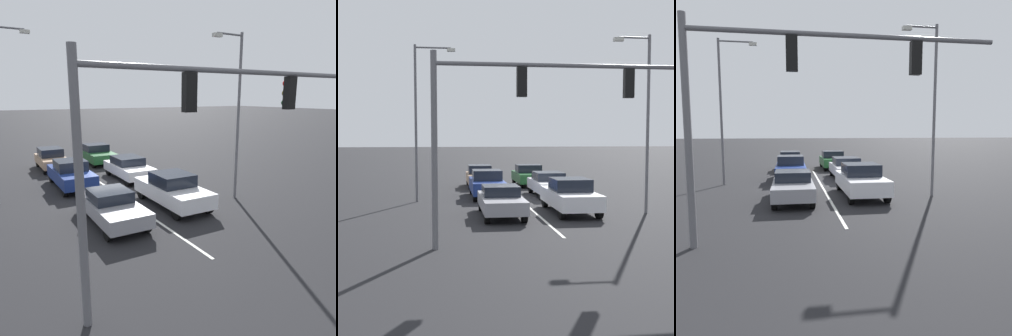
{
  "view_description": "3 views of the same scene",
  "coord_description": "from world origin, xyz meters",
  "views": [
    {
      "loc": [
        6.27,
        17.66,
        5.26
      ],
      "look_at": [
        -1.47,
        4.4,
        1.88
      ],
      "focal_mm": 35.0,
      "sensor_mm": 36.0,
      "label": 1
    },
    {
      "loc": [
        4.14,
        25.8,
        3.65
      ],
      "look_at": [
        1.4,
        4.44,
        2.13
      ],
      "focal_mm": 50.0,
      "sensor_mm": 36.0,
      "label": 2
    },
    {
      "loc": [
        1.81,
        20.25,
        3.25
      ],
      "look_at": [
        -0.71,
        4.99,
        1.47
      ],
      "focal_mm": 35.0,
      "sensor_mm": 36.0,
      "label": 3
    }
  ],
  "objects": [
    {
      "name": "car_silver_leftlane_second",
      "position": [
        -1.95,
        -1.52,
        0.75
      ],
      "size": [
        1.88,
        4.4,
        1.43
      ],
      "color": "silver",
      "rests_on": "ground_plane"
    },
    {
      "name": "car_gray_midlane_front",
      "position": [
        1.7,
        5.08,
        0.72
      ],
      "size": [
        1.82,
        4.48,
        1.38
      ],
      "color": "gray",
      "rests_on": "ground_plane"
    },
    {
      "name": "car_darkgreen_leftlane_third",
      "position": [
        -1.8,
        -7.49,
        0.74
      ],
      "size": [
        1.95,
        4.37,
        1.5
      ],
      "color": "#1E5928",
      "rests_on": "ground_plane"
    },
    {
      "name": "car_white_leftlane_front",
      "position": [
        -1.64,
        4.52,
        0.82
      ],
      "size": [
        1.92,
        4.72,
        1.62
      ],
      "color": "silver",
      "rests_on": "ground_plane"
    },
    {
      "name": "ground_plane",
      "position": [
        0.0,
        0.0,
        0.0
      ],
      "size": [
        240.0,
        240.0,
        0.0
      ],
      "primitive_type": "plane",
      "color": "black"
    },
    {
      "name": "car_navy_midlane_second",
      "position": [
        1.78,
        -1.34,
        0.81
      ],
      "size": [
        1.87,
        4.66,
        1.62
      ],
      "color": "navy",
      "rests_on": "ground_plane"
    },
    {
      "name": "car_tan_midlane_third",
      "position": [
        1.8,
        -7.01,
        0.8
      ],
      "size": [
        1.77,
        4.08,
        1.53
      ],
      "color": "tan",
      "rests_on": "ground_plane"
    },
    {
      "name": "traffic_signal_gantry",
      "position": [
        1.89,
        10.87,
        4.58
      ],
      "size": [
        8.85,
        0.37,
        6.28
      ],
      "color": "slate",
      "rests_on": "ground_plane"
    },
    {
      "name": "street_lamp_left_shoulder",
      "position": [
        -4.97,
        5.1,
        4.71
      ],
      "size": [
        1.77,
        0.24,
        8.23
      ],
      "color": "slate",
      "rests_on": "ground_plane"
    },
    {
      "name": "lane_stripe_left_divider",
      "position": [
        0.0,
        1.94,
        0.01
      ],
      "size": [
        0.12,
        15.88,
        0.01
      ],
      "primitive_type": "cube",
      "color": "silver",
      "rests_on": "ground_plane"
    }
  ]
}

